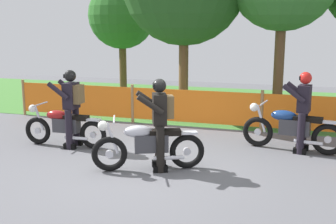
{
  "coord_description": "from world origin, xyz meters",
  "views": [
    {
      "loc": [
        2.5,
        -7.07,
        2.65
      ],
      "look_at": [
        0.05,
        0.93,
        0.9
      ],
      "focal_mm": 45.25,
      "sensor_mm": 36.0,
      "label": 1
    }
  ],
  "objects_px": {
    "rider_lead": "(160,119)",
    "rider_third": "(303,109)",
    "motorcycle_lead": "(148,145)",
    "motorcycle_trailing": "(64,126)",
    "motorcycle_third": "(291,128)",
    "rider_trailing": "(72,104)"
  },
  "relations": [
    {
      "from": "rider_lead",
      "to": "rider_third",
      "type": "bearing_deg",
      "value": -165.98
    },
    {
      "from": "motorcycle_lead",
      "to": "motorcycle_trailing",
      "type": "relative_size",
      "value": 0.99
    },
    {
      "from": "motorcycle_trailing",
      "to": "motorcycle_third",
      "type": "height_order",
      "value": "motorcycle_third"
    },
    {
      "from": "motorcycle_third",
      "to": "rider_trailing",
      "type": "height_order",
      "value": "rider_trailing"
    },
    {
      "from": "rider_trailing",
      "to": "rider_third",
      "type": "bearing_deg",
      "value": -168.48
    },
    {
      "from": "motorcycle_lead",
      "to": "motorcycle_trailing",
      "type": "height_order",
      "value": "motorcycle_lead"
    },
    {
      "from": "motorcycle_lead",
      "to": "rider_third",
      "type": "xyz_separation_m",
      "value": [
        2.69,
        2.0,
        0.44
      ]
    },
    {
      "from": "rider_trailing",
      "to": "rider_third",
      "type": "xyz_separation_m",
      "value": [
        4.75,
        1.09,
        -0.03
      ]
    },
    {
      "from": "rider_lead",
      "to": "rider_third",
      "type": "distance_m",
      "value": 3.13
    },
    {
      "from": "rider_lead",
      "to": "motorcycle_lead",
      "type": "bearing_deg",
      "value": 0.51
    },
    {
      "from": "motorcycle_lead",
      "to": "rider_third",
      "type": "bearing_deg",
      "value": -166.88
    },
    {
      "from": "motorcycle_trailing",
      "to": "motorcycle_third",
      "type": "distance_m",
      "value": 4.89
    },
    {
      "from": "motorcycle_lead",
      "to": "motorcycle_trailing",
      "type": "distance_m",
      "value": 2.44
    },
    {
      "from": "rider_lead",
      "to": "rider_third",
      "type": "relative_size",
      "value": 1.0
    },
    {
      "from": "motorcycle_lead",
      "to": "rider_trailing",
      "type": "xyz_separation_m",
      "value": [
        -2.05,
        0.91,
        0.47
      ]
    },
    {
      "from": "rider_third",
      "to": "motorcycle_third",
      "type": "bearing_deg",
      "value": 0.57
    },
    {
      "from": "motorcycle_third",
      "to": "rider_trailing",
      "type": "distance_m",
      "value": 4.7
    },
    {
      "from": "motorcycle_third",
      "to": "rider_lead",
      "type": "relative_size",
      "value": 1.25
    },
    {
      "from": "motorcycle_trailing",
      "to": "rider_third",
      "type": "bearing_deg",
      "value": -168.94
    },
    {
      "from": "motorcycle_trailing",
      "to": "rider_trailing",
      "type": "height_order",
      "value": "rider_trailing"
    },
    {
      "from": "motorcycle_third",
      "to": "rider_lead",
      "type": "distance_m",
      "value": 3.03
    },
    {
      "from": "rider_trailing",
      "to": "motorcycle_third",
      "type": "bearing_deg",
      "value": -167.57
    }
  ]
}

